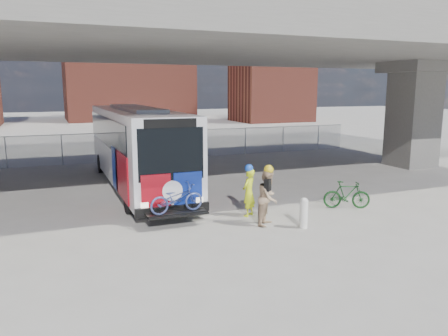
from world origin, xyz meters
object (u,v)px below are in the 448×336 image
bus (136,141)px  bike_parked (347,195)px  bollard (304,212)px  cyclist_tan (268,197)px  cyclist_hivis (249,191)px

bus → bike_parked: size_ratio=7.44×
bike_parked → bus: bearing=70.3°
bike_parked → bollard: bearing=143.3°
bollard → bike_parked: size_ratio=0.58×
bollard → cyclist_tan: bearing=140.5°
bollard → cyclist_tan: cyclist_tan is taller
bollard → cyclist_hivis: bearing=118.9°
bus → bike_parked: bearing=-46.0°
cyclist_hivis → cyclist_tan: bearing=59.7°
bollard → cyclist_tan: size_ratio=0.50×
bus → cyclist_hivis: 6.98m
bus → cyclist_hivis: bus is taller
cyclist_hivis → cyclist_tan: (0.15, -1.17, 0.05)m
cyclist_tan → bike_parked: size_ratio=1.16×
cyclist_hivis → cyclist_tan: size_ratio=0.93×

